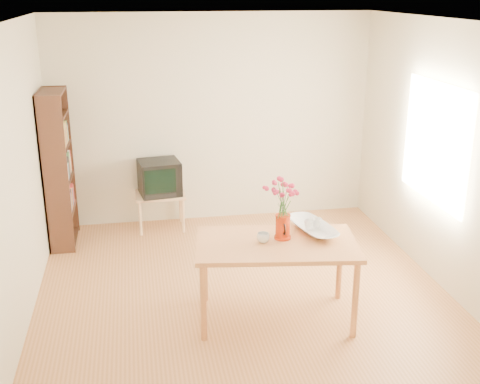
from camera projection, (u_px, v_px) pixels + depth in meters
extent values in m
plane|color=#AD6D3D|center=(245.00, 299.00, 5.84)|extent=(4.50, 4.50, 0.00)
plane|color=white|center=(246.00, 22.00, 5.00)|extent=(4.50, 4.50, 0.00)
plane|color=beige|center=(212.00, 120.00, 7.51)|extent=(4.00, 0.00, 4.00)
plane|color=beige|center=(322.00, 288.00, 3.32)|extent=(4.00, 0.00, 4.00)
plane|color=beige|center=(14.00, 183.00, 5.08)|extent=(0.00, 4.50, 4.50)
plane|color=beige|center=(451.00, 160.00, 5.75)|extent=(0.00, 4.50, 4.50)
plane|color=white|center=(435.00, 143.00, 6.00)|extent=(0.00, 1.30, 1.30)
cube|color=#C37743|center=(277.00, 244.00, 5.28)|extent=(1.51, 1.00, 0.04)
cylinder|color=#C37743|center=(203.00, 303.00, 5.06)|extent=(0.06, 0.06, 0.71)
cylinder|color=#C37743|center=(355.00, 300.00, 5.10)|extent=(0.06, 0.06, 0.71)
cylinder|color=#C37743|center=(205.00, 267.00, 5.71)|extent=(0.06, 0.06, 0.71)
cylinder|color=#C37743|center=(340.00, 265.00, 5.75)|extent=(0.06, 0.06, 0.71)
cube|color=#D9AC7A|center=(160.00, 195.00, 7.41)|extent=(0.60, 0.45, 0.03)
cylinder|color=#D9AC7A|center=(140.00, 219.00, 7.27)|extent=(0.04, 0.04, 0.43)
cylinder|color=#D9AC7A|center=(183.00, 216.00, 7.36)|extent=(0.04, 0.04, 0.43)
cylinder|color=#D9AC7A|center=(140.00, 208.00, 7.61)|extent=(0.04, 0.04, 0.43)
cylinder|color=#D9AC7A|center=(181.00, 206.00, 7.70)|extent=(0.04, 0.04, 0.43)
cube|color=#321910|center=(55.00, 178.00, 6.55)|extent=(0.28, 0.02, 1.80)
cube|color=#321910|center=(61.00, 161.00, 7.18)|extent=(0.28, 0.03, 1.80)
cube|color=#321910|center=(46.00, 170.00, 6.84)|extent=(0.02, 0.70, 1.80)
cube|color=#321910|center=(65.00, 238.00, 7.14)|extent=(0.27, 0.65, 0.02)
cube|color=#321910|center=(63.00, 210.00, 7.03)|extent=(0.27, 0.65, 0.02)
cube|color=#321910|center=(59.00, 179.00, 6.90)|extent=(0.27, 0.65, 0.02)
cube|color=#321910|center=(56.00, 147.00, 6.78)|extent=(0.27, 0.65, 0.02)
cube|color=#321910|center=(53.00, 116.00, 6.66)|extent=(0.27, 0.65, 0.02)
cube|color=#321910|center=(51.00, 92.00, 6.58)|extent=(0.27, 0.65, 0.02)
cylinder|color=red|center=(283.00, 227.00, 5.32)|extent=(0.13, 0.13, 0.21)
cylinder|color=red|center=(282.00, 237.00, 5.35)|extent=(0.15, 0.15, 0.02)
cylinder|color=red|center=(283.00, 216.00, 5.29)|extent=(0.14, 0.14, 0.01)
cone|color=red|center=(285.00, 220.00, 5.24)|extent=(0.05, 0.07, 0.06)
torus|color=black|center=(280.00, 223.00, 5.39)|extent=(0.02, 0.10, 0.10)
imported|color=white|center=(263.00, 238.00, 5.26)|extent=(0.14, 0.14, 0.09)
imported|color=white|center=(313.00, 211.00, 5.45)|extent=(0.51, 0.51, 0.41)
imported|color=white|center=(309.00, 215.00, 5.45)|extent=(0.11, 0.11, 0.07)
imported|color=white|center=(317.00, 213.00, 5.48)|extent=(0.09, 0.09, 0.07)
cube|color=black|center=(159.00, 177.00, 7.34)|extent=(0.54, 0.50, 0.42)
cube|color=black|center=(159.00, 174.00, 7.41)|extent=(0.37, 0.29, 0.29)
cube|color=black|center=(160.00, 181.00, 7.12)|extent=(0.37, 0.07, 0.29)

